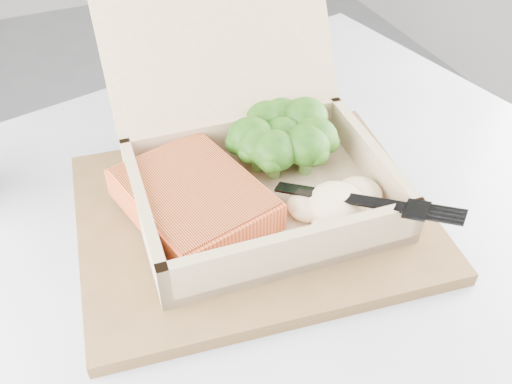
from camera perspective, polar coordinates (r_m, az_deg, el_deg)
name	(u,v)px	position (r m, az deg, el deg)	size (l,w,h in m)	color
cafe_table	(293,361)	(0.67, 3.71, -16.49)	(0.86, 0.86, 0.71)	black
serving_tray	(253,215)	(0.55, -0.35, -2.32)	(0.33, 0.26, 0.01)	brown
takeout_container	(247,137)	(0.55, -0.93, 5.54)	(0.25, 0.29, 0.20)	tan
salmon_fillet	(193,199)	(0.52, -6.30, -0.70)	(0.11, 0.14, 0.03)	#F75D30
broccoli_pile	(283,140)	(0.58, 2.71, 5.23)	(0.11, 0.11, 0.04)	#377119
mashed_potatoes	(336,204)	(0.52, 8.05, -1.18)	(0.09, 0.08, 0.03)	beige
plastic_fork	(315,189)	(0.51, 5.90, 0.25)	(0.13, 0.14, 0.02)	black
receipt	(181,115)	(0.70, -7.55, 7.59)	(0.08, 0.15, 0.00)	white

